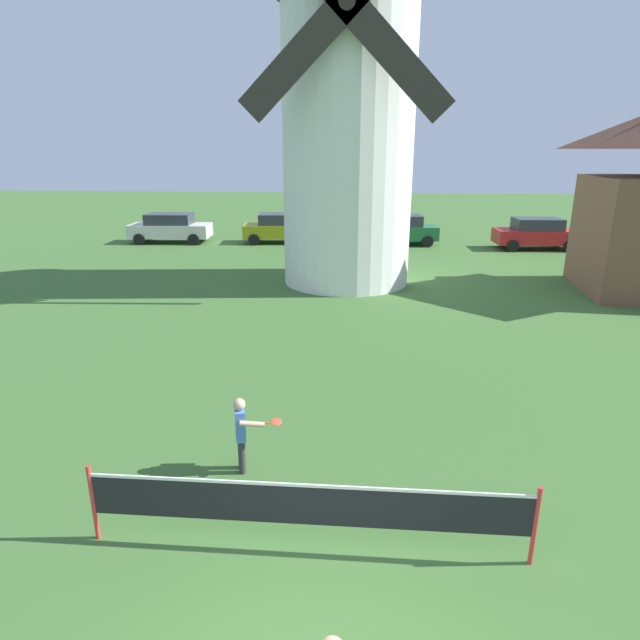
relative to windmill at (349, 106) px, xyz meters
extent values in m
cylinder|color=white|center=(0.00, 0.02, -1.48)|extent=(4.70, 4.70, 9.72)
cylinder|color=#28231E|center=(0.00, -2.58, 2.61)|extent=(0.50, 0.60, 0.50)
cube|color=#332D28|center=(0.00, -2.73, 2.61)|extent=(6.64, 0.12, 6.56)
cube|color=#332D28|center=(0.00, -2.73, 2.61)|extent=(6.56, 0.12, 6.64)
cylinder|color=red|center=(-2.76, -14.59, -5.79)|extent=(0.06, 0.06, 1.10)
cylinder|color=red|center=(2.81, -14.59, -5.79)|extent=(0.06, 0.06, 1.10)
cube|color=black|center=(0.02, -14.59, -5.66)|extent=(5.53, 0.01, 0.55)
cube|color=white|center=(0.02, -14.59, -5.37)|extent=(5.53, 0.02, 0.04)
cylinder|color=#333338|center=(-1.22, -12.83, -6.05)|extent=(0.11, 0.11, 0.57)
cylinder|color=#333338|center=(-1.18, -12.96, -6.05)|extent=(0.11, 0.11, 0.57)
cube|color=#4C7AD1|center=(-1.20, -12.90, -5.51)|extent=(0.22, 0.31, 0.51)
sphere|color=#DBB28E|center=(-1.20, -12.90, -5.17)|extent=(0.19, 0.19, 0.19)
cylinder|color=#DBB28E|center=(-1.25, -12.72, -5.53)|extent=(0.08, 0.08, 0.38)
cylinder|color=#DBB28E|center=(-0.99, -13.00, -5.44)|extent=(0.40, 0.18, 0.15)
cylinder|color=#D84C33|center=(-0.84, -12.96, -5.44)|extent=(0.22, 0.08, 0.04)
ellipsoid|color=#D84C33|center=(-0.63, -12.91, -5.44)|extent=(0.24, 0.28, 0.03)
cube|color=silver|center=(-9.86, 8.23, -5.69)|extent=(4.37, 1.93, 0.70)
cube|color=#2D333D|center=(-9.86, 8.23, -5.06)|extent=(2.48, 1.63, 0.56)
cylinder|color=black|center=(-8.45, 9.16, -6.04)|extent=(0.61, 0.21, 0.60)
cylinder|color=black|center=(-8.35, 7.46, -6.04)|extent=(0.61, 0.21, 0.60)
cylinder|color=black|center=(-11.36, 8.99, -6.04)|extent=(0.61, 0.21, 0.60)
cylinder|color=black|center=(-11.26, 7.30, -6.04)|extent=(0.61, 0.21, 0.60)
cube|color=#999919|center=(-3.92, 8.65, -5.69)|extent=(3.97, 2.03, 0.70)
cube|color=#2D333D|center=(-3.92, 8.65, -5.06)|extent=(2.27, 1.68, 0.56)
cylinder|color=black|center=(-2.69, 9.61, -6.04)|extent=(0.61, 0.23, 0.60)
cylinder|color=black|center=(-2.54, 7.92, -6.04)|extent=(0.61, 0.23, 0.60)
cylinder|color=black|center=(-5.29, 9.39, -6.04)|extent=(0.61, 0.23, 0.60)
cylinder|color=black|center=(-5.15, 7.69, -6.04)|extent=(0.61, 0.23, 0.60)
cube|color=#1E6638|center=(2.59, 8.59, -5.69)|extent=(3.96, 2.03, 0.70)
cube|color=#2D333D|center=(2.59, 8.59, -5.06)|extent=(2.26, 1.68, 0.56)
cylinder|color=black|center=(3.81, 9.55, -6.04)|extent=(0.61, 0.23, 0.60)
cylinder|color=black|center=(3.96, 7.85, -6.04)|extent=(0.61, 0.23, 0.60)
cylinder|color=black|center=(1.22, 9.32, -6.04)|extent=(0.61, 0.23, 0.60)
cylinder|color=black|center=(1.37, 7.63, -6.04)|extent=(0.61, 0.23, 0.60)
cube|color=red|center=(9.39, 7.78, -5.69)|extent=(4.15, 1.88, 0.70)
cube|color=#2D333D|center=(9.39, 7.78, -5.06)|extent=(2.35, 1.60, 0.56)
cylinder|color=black|center=(10.73, 8.69, -6.04)|extent=(0.61, 0.21, 0.60)
cylinder|color=black|center=(10.81, 6.99, -6.04)|extent=(0.61, 0.21, 0.60)
cylinder|color=black|center=(7.96, 8.57, -6.04)|extent=(0.61, 0.21, 0.60)
cylinder|color=black|center=(8.04, 6.87, -6.04)|extent=(0.61, 0.21, 0.60)
camera|label=1|loc=(0.65, -20.19, -1.41)|focal=30.03mm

